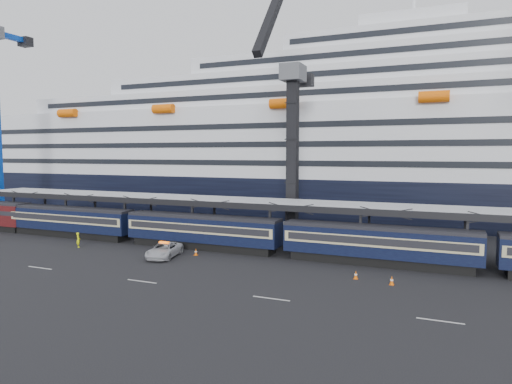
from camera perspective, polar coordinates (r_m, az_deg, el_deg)
ground at (r=37.49m, az=25.28°, el=-12.80°), size 260.00×260.00×0.00m
train at (r=46.71m, az=19.15°, el=-6.36°), size 133.05×3.00×4.05m
canopy at (r=50.14m, az=24.87°, el=-2.26°), size 130.00×6.25×5.53m
cruise_ship at (r=81.77m, az=23.55°, el=5.36°), size 214.09×28.84×34.00m
crane_dark_near at (r=57.32m, az=4.46°, el=5.71°), size 4.50×17.75×35.08m
pickup_truck at (r=49.95m, az=-11.41°, el=-7.14°), size 3.60×5.93×1.54m
worker at (r=57.89m, az=-21.32°, el=-5.60°), size 0.77×0.75×1.78m
traffic_cone_b at (r=50.42m, az=-7.52°, el=-7.43°), size 0.38×0.38×0.76m
traffic_cone_c at (r=40.79m, az=16.61°, el=-10.54°), size 0.39×0.39×0.78m
traffic_cone_d at (r=41.83m, az=12.37°, el=-10.07°), size 0.38×0.38×0.76m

